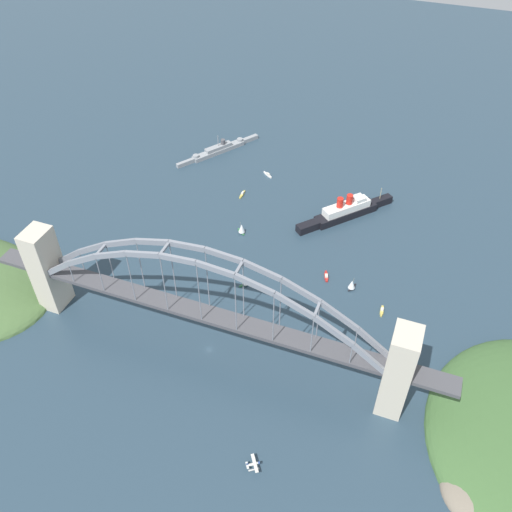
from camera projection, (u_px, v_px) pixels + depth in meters
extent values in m
plane|color=#283D4C|center=(209.00, 349.00, 324.52)|extent=(1400.00, 1400.00, 0.00)
cube|color=beige|center=(47.00, 269.00, 332.96)|extent=(13.71, 17.68, 58.99)
cube|color=beige|center=(398.00, 372.00, 276.52)|extent=(13.71, 17.68, 58.99)
cube|color=#47474C|center=(206.00, 314.00, 303.65)|extent=(200.69, 11.89, 2.40)
cube|color=#47474C|center=(21.00, 260.00, 336.84)|extent=(24.00, 11.89, 2.40)
cube|color=#47474C|center=(436.00, 381.00, 270.47)|extent=(24.00, 11.89, 2.40)
cube|color=gray|center=(57.00, 269.00, 319.27)|extent=(22.68, 1.80, 18.24)
cube|color=gray|center=(82.00, 260.00, 304.46)|extent=(22.38, 1.80, 14.96)
cube|color=gray|center=(110.00, 255.00, 291.99)|extent=(21.99, 1.80, 11.66)
cube|color=gray|center=(142.00, 254.00, 281.85)|extent=(21.54, 1.80, 8.33)
cube|color=gray|center=(178.00, 259.00, 274.05)|extent=(21.02, 1.80, 4.93)
cube|color=gray|center=(215.00, 269.00, 268.59)|extent=(21.02, 1.80, 4.93)
cube|color=gray|center=(254.00, 285.00, 265.46)|extent=(21.54, 1.80, 8.33)
cube|color=gray|center=(294.00, 305.00, 264.67)|extent=(21.99, 1.80, 11.66)
cube|color=gray|center=(334.00, 331.00, 266.22)|extent=(22.38, 1.80, 14.96)
cube|color=gray|center=(371.00, 361.00, 270.10)|extent=(22.68, 1.80, 18.24)
cube|color=gray|center=(67.00, 258.00, 326.69)|extent=(22.68, 1.80, 18.24)
cube|color=gray|center=(92.00, 248.00, 311.88)|extent=(22.38, 1.80, 14.96)
cube|color=gray|center=(121.00, 243.00, 299.41)|extent=(21.99, 1.80, 11.66)
cube|color=gray|center=(152.00, 242.00, 289.27)|extent=(21.54, 1.80, 8.33)
cube|color=gray|center=(187.00, 246.00, 281.47)|extent=(21.02, 1.80, 4.93)
cube|color=gray|center=(224.00, 256.00, 276.01)|extent=(21.02, 1.80, 4.93)
cube|color=gray|center=(262.00, 270.00, 272.88)|extent=(21.54, 1.80, 8.33)
cube|color=gray|center=(301.00, 291.00, 272.09)|extent=(21.99, 1.80, 11.66)
cube|color=gray|center=(339.00, 316.00, 273.64)|extent=(22.38, 1.80, 14.96)
cube|color=gray|center=(376.00, 345.00, 277.52)|extent=(22.68, 1.80, 18.24)
cube|color=gray|center=(51.00, 269.00, 330.97)|extent=(1.40, 10.70, 1.40)
cube|color=gray|center=(101.00, 250.00, 301.35)|extent=(1.40, 10.70, 1.40)
cube|color=gray|center=(164.00, 249.00, 281.08)|extent=(1.40, 10.70, 1.40)
cube|color=gray|center=(239.00, 269.00, 270.15)|extent=(1.40, 10.70, 1.40)
cube|color=gray|center=(317.00, 309.00, 268.57)|extent=(1.40, 10.70, 1.40)
cube|color=gray|center=(392.00, 368.00, 276.33)|extent=(1.40, 10.70, 1.40)
cylinder|color=gray|center=(71.00, 273.00, 316.14)|extent=(0.56, 0.56, 14.48)
cylinder|color=gray|center=(82.00, 261.00, 323.56)|extent=(0.56, 0.56, 14.48)
cylinder|color=gray|center=(100.00, 274.00, 306.58)|extent=(0.56, 0.56, 26.68)
cylinder|color=gray|center=(110.00, 262.00, 314.01)|extent=(0.56, 0.56, 26.68)
cylinder|color=gray|center=(131.00, 277.00, 298.20)|extent=(0.56, 0.56, 35.39)
cylinder|color=gray|center=(141.00, 265.00, 305.62)|extent=(0.56, 0.56, 35.39)
cylinder|color=gray|center=(164.00, 284.00, 290.98)|extent=(0.56, 0.56, 40.62)
cylinder|color=gray|center=(173.00, 271.00, 298.41)|extent=(0.56, 0.56, 40.62)
cylinder|color=gray|center=(199.00, 292.00, 284.94)|extent=(0.56, 0.56, 42.36)
cylinder|color=gray|center=(207.00, 279.00, 292.36)|extent=(0.56, 0.56, 42.36)
cylinder|color=gray|center=(236.00, 304.00, 280.06)|extent=(0.56, 0.56, 40.62)
cylinder|color=gray|center=(243.00, 290.00, 287.48)|extent=(0.56, 0.56, 40.62)
cylinder|color=gray|center=(273.00, 318.00, 276.35)|extent=(0.56, 0.56, 35.39)
cylinder|color=gray|center=(280.00, 304.00, 283.77)|extent=(0.56, 0.56, 35.39)
cylinder|color=gray|center=(312.00, 335.00, 273.80)|extent=(0.56, 0.56, 26.68)
cylinder|color=gray|center=(318.00, 320.00, 281.22)|extent=(0.56, 0.56, 26.68)
cylinder|color=gray|center=(351.00, 354.00, 272.43)|extent=(0.56, 0.56, 14.48)
cylinder|color=gray|center=(356.00, 338.00, 279.85)|extent=(0.56, 0.56, 14.48)
ellipsoid|color=#756B5B|center=(484.00, 492.00, 260.54)|extent=(41.64, 40.91, 14.34)
cube|color=black|center=(346.00, 214.00, 417.23)|extent=(42.00, 45.95, 6.25)
cube|color=black|center=(381.00, 201.00, 429.24)|extent=(15.78, 16.87, 6.25)
cube|color=black|center=(308.00, 227.00, 405.22)|extent=(16.69, 17.66, 6.25)
cube|color=white|center=(346.00, 207.00, 413.15)|extent=(32.33, 35.18, 5.93)
cube|color=white|center=(359.00, 198.00, 413.81)|extent=(11.74, 11.77, 3.20)
cylinder|color=red|center=(350.00, 199.00, 409.28)|extent=(4.91, 4.91, 7.65)
cylinder|color=red|center=(340.00, 203.00, 406.24)|extent=(4.91, 4.91, 7.65)
cylinder|color=tan|center=(381.00, 193.00, 423.05)|extent=(0.50, 0.50, 10.00)
cube|color=gray|center=(219.00, 151.00, 487.97)|extent=(34.00, 47.47, 3.67)
cube|color=gray|center=(186.00, 163.00, 472.73)|extent=(12.05, 16.28, 3.67)
cube|color=gray|center=(249.00, 139.00, 503.21)|extent=(12.61, 16.64, 3.67)
cube|color=gray|center=(218.00, 147.00, 485.69)|extent=(18.85, 24.92, 3.12)
cylinder|color=gray|center=(196.00, 156.00, 475.52)|extent=(5.13, 5.13, 2.20)
cylinder|color=gray|center=(240.00, 140.00, 496.48)|extent=(5.13, 5.13, 2.20)
cylinder|color=gray|center=(218.00, 141.00, 481.30)|extent=(0.60, 0.60, 10.00)
cylinder|color=#4C4C51|center=(223.00, 142.00, 485.46)|extent=(4.03, 4.03, 4.40)
cylinder|color=#B7B7B2|center=(252.00, 464.00, 270.61)|extent=(4.97, 3.85, 0.90)
cylinder|color=#B7B7B2|center=(254.00, 469.00, 268.41)|extent=(4.97, 3.85, 0.90)
cylinder|color=navy|center=(252.00, 463.00, 269.86)|extent=(0.14, 0.14, 1.34)
cylinder|color=navy|center=(254.00, 468.00, 267.66)|extent=(0.14, 0.14, 1.34)
ellipsoid|color=beige|center=(253.00, 464.00, 267.83)|extent=(6.31, 5.01, 1.46)
cylinder|color=navy|center=(259.00, 463.00, 268.37)|extent=(1.45, 1.59, 1.38)
cube|color=beige|center=(255.00, 463.00, 267.56)|extent=(7.11, 9.17, 0.20)
cube|color=beige|center=(247.00, 465.00, 267.20)|extent=(3.07, 3.74, 0.12)
cube|color=navy|center=(247.00, 464.00, 266.30)|extent=(0.97, 0.73, 1.50)
cube|color=gold|center=(382.00, 311.00, 346.13)|extent=(2.56, 5.70, 1.11)
cube|color=gold|center=(381.00, 315.00, 343.49)|extent=(1.31, 1.94, 1.11)
cube|color=gold|center=(382.00, 307.00, 348.76)|extent=(1.54, 1.96, 1.11)
cube|color=beige|center=(382.00, 309.00, 345.93)|extent=(1.91, 2.90, 0.95)
cube|color=#2D6B3D|center=(241.00, 232.00, 405.33)|extent=(5.71, 5.45, 0.77)
cube|color=#2D6B3D|center=(239.00, 229.00, 407.63)|extent=(2.11, 2.05, 0.77)
cube|color=#2D6B3D|center=(243.00, 234.00, 403.04)|extent=(2.26, 2.23, 0.77)
cylinder|color=tan|center=(241.00, 227.00, 402.51)|extent=(0.16, 0.16, 8.52)
cone|color=white|center=(242.00, 228.00, 401.79)|extent=(6.82, 6.82, 6.81)
cube|color=gold|center=(242.00, 195.00, 439.96)|extent=(2.09, 6.48, 1.27)
cube|color=gold|center=(240.00, 198.00, 436.96)|extent=(1.13, 2.17, 1.27)
cube|color=gold|center=(244.00, 192.00, 442.96)|extent=(1.35, 2.17, 1.27)
cube|color=beige|center=(242.00, 193.00, 439.76)|extent=(1.64, 3.25, 1.01)
cube|color=black|center=(352.00, 288.00, 361.84)|extent=(3.63, 5.50, 1.02)
cube|color=black|center=(355.00, 285.00, 363.76)|extent=(1.43, 1.91, 1.02)
cube|color=black|center=(349.00, 290.00, 359.93)|extent=(1.59, 1.97, 1.02)
cylinder|color=tan|center=(353.00, 282.00, 359.10)|extent=(0.16, 0.16, 7.87)
cone|color=white|center=(352.00, 284.00, 358.53)|extent=(6.03, 6.03, 6.29)
cube|color=silver|center=(268.00, 175.00, 461.24)|extent=(6.50, 5.52, 1.22)
cube|color=silver|center=(265.00, 172.00, 463.96)|extent=(2.43, 2.20, 1.22)
cube|color=silver|center=(271.00, 177.00, 458.51)|extent=(2.56, 2.38, 1.22)
cube|color=beige|center=(268.00, 174.00, 459.88)|extent=(3.61, 3.26, 1.32)
cube|color=#2D6B3D|center=(244.00, 285.00, 363.72)|extent=(4.24, 4.40, 0.84)
cube|color=#2D6B3D|center=(240.00, 286.00, 362.74)|extent=(1.56, 1.61, 0.84)
cube|color=#2D6B3D|center=(248.00, 284.00, 364.69)|extent=(1.68, 1.71, 0.84)
cylinder|color=tan|center=(243.00, 281.00, 360.75)|extent=(0.16, 0.16, 7.63)
cone|color=white|center=(245.00, 280.00, 361.43)|extent=(5.64, 5.64, 6.11)
cube|color=#B2231E|center=(326.00, 276.00, 369.69)|extent=(4.25, 6.60, 1.15)
cube|color=#B2231E|center=(326.00, 272.00, 372.73)|extent=(1.91, 2.37, 1.15)
cube|color=#B2231E|center=(327.00, 281.00, 366.65)|extent=(2.16, 2.45, 1.15)
cube|color=beige|center=(326.00, 276.00, 368.29)|extent=(2.81, 3.53, 1.35)
cone|color=red|center=(300.00, 348.00, 323.39)|extent=(2.20, 2.20, 2.20)
sphere|color=#F2E566|center=(300.00, 347.00, 322.46)|extent=(0.50, 0.50, 0.50)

